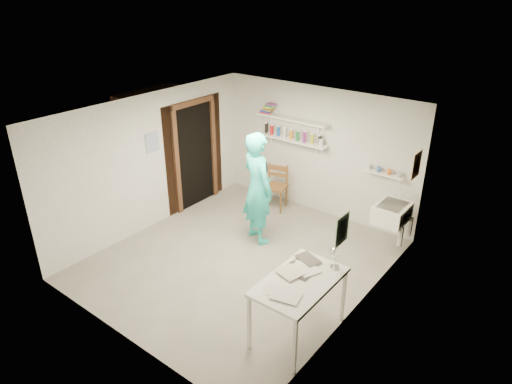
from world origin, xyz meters
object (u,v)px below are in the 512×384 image
Objects in this scene: man at (258,188)px; work_table at (298,307)px; belfast_sink at (392,213)px; wall_clock at (261,165)px; wooden_chair at (275,187)px; desk_lamp at (336,253)px.

work_table is (1.83, -1.54, -0.56)m from man.
belfast_sink is 2.25m from wall_clock.
work_table is (1.90, -1.74, -0.88)m from wall_clock.
man is 1.30m from wooden_chair.
belfast_sink is at bearing -18.17° from wooden_chair.
wooden_chair is 3.33m from desk_lamp.
desk_lamp is at bearing -87.46° from belfast_sink.
wooden_chair is at bearing 138.74° from desk_lamp.
man is 12.60× the size of desk_lamp.
wooden_chair is (-0.36, 0.91, -0.82)m from wall_clock.
belfast_sink is 0.49× the size of work_table.
desk_lamp is at bearing -9.95° from wall_clock.
wooden_chair is 3.49m from work_table.
wooden_chair is (-0.44, 1.11, -0.50)m from man.
work_table is (-0.11, -2.56, -0.29)m from belfast_sink.
work_table is 8.00× the size of desk_lamp.
belfast_sink is at bearing 92.54° from desk_lamp.
wooden_chair reaches higher than belfast_sink.
man reaches higher than wooden_chair.
wall_clock is at bearing 137.51° from work_table.
man reaches higher than wall_clock.
wall_clock is at bearing -48.34° from man.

